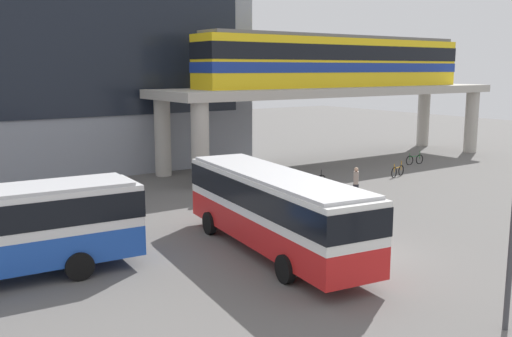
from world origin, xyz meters
name	(u,v)px	position (x,y,z in m)	size (l,w,h in m)	color
ground_plane	(225,205)	(0.00, 10.00, 0.00)	(120.00, 120.00, 0.00)	#605E5B
station_building	(12,62)	(-6.34, 28.45, 7.66)	(31.28, 15.08, 15.31)	gray
elevated_platform	(337,98)	(14.52, 17.13, 5.03)	(29.32, 6.76, 5.85)	#ADA89E
train	(339,61)	(14.67, 17.13, 7.82)	(24.13, 2.96, 3.84)	yellow
bus_main	(273,204)	(-2.70, 2.06, 1.99)	(3.93, 11.27, 3.22)	red
bicycle_black	(315,181)	(7.05, 10.88, 0.36)	(1.79, 0.08, 1.04)	black
bicycle_orange	(398,171)	(13.95, 10.33, 0.36)	(1.74, 0.53, 1.04)	black
bicycle_blue	(272,179)	(5.39, 13.08, 0.36)	(1.78, 0.30, 1.04)	black
bicycle_green	(415,160)	(18.87, 13.00, 0.36)	(1.79, 0.19, 1.04)	black
pedestrian_near_building	(356,184)	(6.66, 6.95, 0.87)	(0.47, 0.46, 1.83)	#26262D
pedestrian_walking_across	(207,189)	(-0.55, 11.01, 0.79)	(0.47, 0.40, 1.68)	#33663F
pedestrian_waiting_near_stop	(261,186)	(2.08, 9.66, 0.84)	(0.32, 0.42, 1.79)	gray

